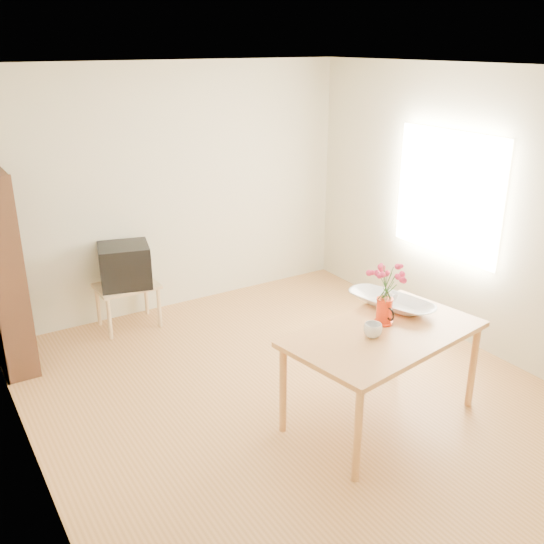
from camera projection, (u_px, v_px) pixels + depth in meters
room at (296, 246)px, 4.64m from camera, size 4.50×4.50×4.50m
table at (384, 341)px, 4.53m from camera, size 1.61×1.08×0.75m
tv_stand at (127, 291)px, 6.16m from camera, size 0.60×0.45×0.46m
bookshelf at (4, 279)px, 5.26m from camera, size 0.28×0.70×1.80m
pitcher at (384, 312)px, 4.60m from camera, size 0.14×0.22×0.21m
flowers at (386, 279)px, 4.50m from camera, size 0.24×0.24×0.34m
mug at (373, 330)px, 4.40m from camera, size 0.16×0.16×0.11m
bowl at (393, 281)px, 4.84m from camera, size 0.60×0.60×0.46m
teacup_a at (389, 287)px, 4.84m from camera, size 0.10×0.10×0.07m
teacup_b at (395, 284)px, 4.89m from camera, size 0.08×0.08×0.06m
television at (124, 264)px, 6.07m from camera, size 0.58×0.56×0.42m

